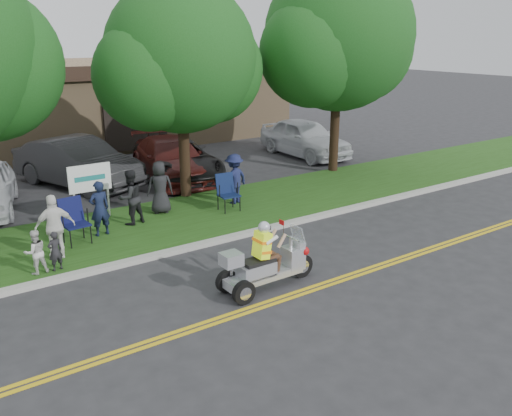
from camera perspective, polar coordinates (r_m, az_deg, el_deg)
ground at (r=12.69m, az=5.92°, el=-7.17°), size 120.00×120.00×0.00m
centerline_near at (r=12.30m, az=7.68°, el=-8.06°), size 60.00×0.10×0.01m
centerline_far at (r=12.40m, az=7.18°, el=-7.80°), size 60.00×0.10×0.01m
curb at (r=14.92m, az=-1.67°, el=-2.88°), size 60.00×0.25×0.12m
grass_verge at (r=16.66m, az=-5.70°, el=-0.71°), size 60.00×4.00×0.10m
commercial_building at (r=29.44m, az=-15.70°, el=10.79°), size 18.00×8.20×4.00m
tree_mid at (r=17.87m, az=-7.82°, el=14.83°), size 5.88×4.80×7.05m
tree_right at (r=21.45m, az=8.75°, el=16.89°), size 6.86×5.60×8.07m
business_sign at (r=16.48m, az=-17.08°, el=2.73°), size 1.25×0.06×1.75m
trike_scooter at (r=11.83m, az=0.97°, el=-6.07°), size 2.39×0.80×1.57m
lawn_chair_a at (r=14.89m, az=-18.67°, el=-0.97°), size 0.68×0.70×1.19m
lawn_chair_b at (r=16.77m, az=-3.10°, el=1.94°), size 0.64×0.66×1.13m
spectator_adult_left at (r=15.16m, az=-16.14°, el=-0.04°), size 0.58×0.40×1.52m
spectator_adult_mid at (r=15.82m, az=-13.09°, el=1.10°), size 0.89×0.77×1.59m
spectator_adult_right at (r=13.92m, az=-20.39°, el=-1.87°), size 0.98×0.48×1.61m
spectator_chair_a at (r=17.37m, az=-2.30°, el=3.10°), size 1.17×0.86×1.61m
spectator_chair_b at (r=16.65m, az=-10.07°, el=2.17°), size 0.90×0.73×1.61m
child_left at (r=13.33m, az=-20.38°, el=-4.26°), size 0.39×0.31×0.95m
child_right at (r=13.30m, az=-22.20°, el=-4.32°), size 0.53×0.42×1.05m
parked_car_left at (r=20.70m, az=-18.24°, el=4.55°), size 3.69×5.63×1.75m
parked_car_mid at (r=21.03m, az=-8.23°, el=5.07°), size 3.30×5.61×1.47m
parked_car_right at (r=20.97m, az=-8.90°, el=5.11°), size 2.99×5.58×1.54m
parked_car_far_right at (r=24.74m, az=5.12°, el=7.38°), size 2.09×4.98×1.68m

